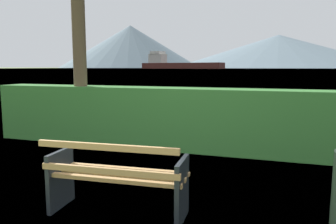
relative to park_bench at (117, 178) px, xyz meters
The scene contains 6 objects.
ground_plane 0.42m from the park_bench, 93.78° to the left, with size 1400.00×1400.00×0.00m, color olive.
water_surface 309.04m from the park_bench, 90.00° to the left, with size 620.00×620.00×0.00m, color slate.
park_bench is the anchor object (origin of this frame).
hedge_row 3.13m from the park_bench, 90.07° to the left, with size 8.72×0.68×1.23m, color #387A33.
cargo_ship_large 316.99m from the park_bench, 107.07° to the left, with size 86.12×36.82×17.02m.
distant_hills 570.78m from the park_bench, 85.45° to the left, with size 881.69×402.24×77.06m.
Camera 1 is at (1.64, -3.20, 1.64)m, focal length 35.32 mm.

